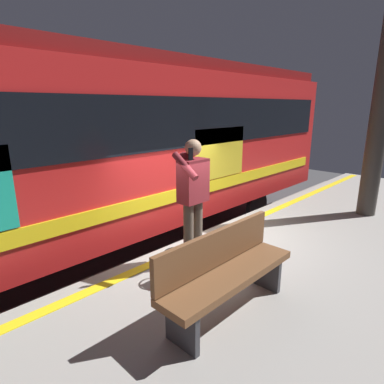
% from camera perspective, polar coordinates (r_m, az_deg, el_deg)
% --- Properties ---
extents(ground_plane, '(24.51, 24.51, 0.00)m').
position_cam_1_polar(ground_plane, '(6.09, 0.45, -16.69)').
color(ground_plane, '#3D3D3F').
extents(platform, '(14.55, 3.69, 1.04)m').
position_cam_1_polar(platform, '(4.92, 17.08, -18.74)').
color(platform, gray).
rests_on(platform, ground).
extents(safety_line, '(14.26, 0.16, 0.01)m').
position_cam_1_polar(safety_line, '(5.42, 2.79, -8.42)').
color(safety_line, yellow).
rests_on(safety_line, platform).
extents(track_rail_near, '(18.92, 0.08, 0.16)m').
position_cam_1_polar(track_rail_near, '(7.00, -8.35, -11.59)').
color(track_rail_near, slate).
rests_on(track_rail_near, ground).
extents(track_rail_far, '(18.92, 0.08, 0.16)m').
position_cam_1_polar(track_rail_far, '(8.09, -14.65, -8.13)').
color(track_rail_far, slate).
rests_on(track_rail_far, ground).
extents(train_carriage, '(13.47, 3.13, 3.94)m').
position_cam_1_polar(train_carriage, '(6.41, -20.05, 7.96)').
color(train_carriage, red).
rests_on(train_carriage, ground).
extents(passenger, '(0.57, 0.55, 1.75)m').
position_cam_1_polar(passenger, '(4.31, 0.13, -0.05)').
color(passenger, brown).
rests_on(passenger, platform).
extents(handbag, '(0.31, 0.28, 0.40)m').
position_cam_1_polar(handbag, '(4.18, -2.98, -13.26)').
color(handbag, black).
rests_on(handbag, platform).
extents(station_column, '(0.36, 0.36, 4.07)m').
position_cam_1_polar(station_column, '(7.25, 30.53, 12.07)').
color(station_column, '#38332D').
rests_on(station_column, platform).
extents(bench, '(1.77, 0.44, 0.90)m').
position_cam_1_polar(bench, '(3.50, 6.01, -13.52)').
color(bench, brown).
rests_on(bench, platform).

